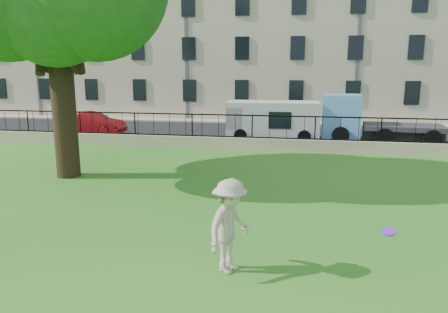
% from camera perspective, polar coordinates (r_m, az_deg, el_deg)
% --- Properties ---
extents(ground, '(120.00, 120.00, 0.00)m').
position_cam_1_polar(ground, '(10.12, -4.06, -12.30)').
color(ground, '#226C19').
rests_on(ground, ground).
extents(retaining_wall, '(50.00, 0.40, 0.60)m').
position_cam_1_polar(retaining_wall, '(21.41, 3.67, 1.65)').
color(retaining_wall, tan).
rests_on(retaining_wall, ground).
extents(iron_railing, '(50.00, 0.05, 1.13)m').
position_cam_1_polar(iron_railing, '(21.28, 3.70, 3.91)').
color(iron_railing, black).
rests_on(iron_railing, retaining_wall).
extents(street, '(60.00, 9.00, 0.01)m').
position_cam_1_polar(street, '(26.07, 4.80, 2.86)').
color(street, black).
rests_on(street, ground).
extents(sidewalk, '(60.00, 1.40, 0.12)m').
position_cam_1_polar(sidewalk, '(31.19, 5.68, 4.46)').
color(sidewalk, tan).
rests_on(sidewalk, ground).
extents(building_row, '(56.40, 10.40, 13.80)m').
position_cam_1_polar(building_row, '(36.67, 6.61, 16.32)').
color(building_row, '#BAB193').
rests_on(building_row, ground).
extents(man, '(1.18, 1.44, 1.94)m').
position_cam_1_polar(man, '(8.88, 0.77, -9.06)').
color(man, '#BAAD97').
rests_on(man, ground).
extents(frisbee, '(0.35, 0.35, 0.12)m').
position_cam_1_polar(frisbee, '(8.91, 20.69, -9.18)').
color(frisbee, '#6822C3').
extents(red_sedan, '(4.09, 1.64, 1.32)m').
position_cam_1_polar(red_sedan, '(27.17, -16.92, 4.15)').
color(red_sedan, '#A9141B').
rests_on(red_sedan, street).
extents(white_van, '(5.11, 2.21, 2.11)m').
position_cam_1_polar(white_van, '(24.41, 6.36, 4.68)').
color(white_van, silver).
rests_on(white_van, street).
extents(blue_truck, '(6.15, 2.63, 2.51)m').
position_cam_1_polar(blue_truck, '(24.87, 19.70, 4.65)').
color(blue_truck, '#5E9BDE').
rests_on(blue_truck, street).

